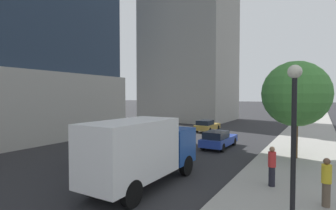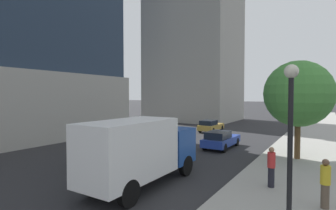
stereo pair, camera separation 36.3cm
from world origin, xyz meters
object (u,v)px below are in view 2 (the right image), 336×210
(car_blue, at_px, (221,139))
(box_truck, at_px, (140,149))
(pedestrian_red_shirt, at_px, (271,167))
(car_white, at_px, (112,151))
(construction_building, at_px, (195,31))
(street_lamp, at_px, (291,118))
(pedestrian_yellow_shirt, at_px, (325,183))
(street_tree, at_px, (298,94))
(car_gold, at_px, (210,126))

(car_blue, bearing_deg, box_truck, -90.00)
(box_truck, relative_size, pedestrian_red_shirt, 3.73)
(box_truck, bearing_deg, car_white, 149.13)
(construction_building, relative_size, street_lamp, 7.02)
(street_lamp, distance_m, box_truck, 6.59)
(pedestrian_yellow_shirt, bearing_deg, car_blue, 129.23)
(street_tree, bearing_deg, pedestrian_yellow_shirt, -77.99)
(construction_building, distance_m, pedestrian_yellow_shirt, 38.81)
(street_tree, relative_size, car_gold, 1.56)
(street_tree, bearing_deg, construction_building, 129.52)
(pedestrian_red_shirt, bearing_deg, car_blue, 124.34)
(street_tree, distance_m, box_truck, 11.08)
(car_gold, xyz_separation_m, pedestrian_yellow_shirt, (11.68, -17.33, 0.37))
(pedestrian_red_shirt, height_order, pedestrian_yellow_shirt, pedestrian_yellow_shirt)
(car_blue, bearing_deg, car_gold, 117.58)
(car_white, bearing_deg, pedestrian_red_shirt, 0.68)
(car_blue, bearing_deg, construction_building, 121.13)
(car_gold, distance_m, pedestrian_yellow_shirt, 20.90)
(street_tree, bearing_deg, car_gold, 136.23)
(street_lamp, height_order, box_truck, street_lamp)
(car_gold, xyz_separation_m, pedestrian_red_shirt, (9.61, -16.05, 0.37))
(construction_building, distance_m, street_lamp, 38.97)
(construction_building, xyz_separation_m, car_blue, (12.71, -21.04, -14.78))
(car_white, distance_m, pedestrian_yellow_shirt, 11.75)
(car_white, bearing_deg, street_lamp, -15.73)
(car_blue, relative_size, car_gold, 1.09)
(car_white, bearing_deg, car_gold, 90.00)
(street_lamp, bearing_deg, car_gold, 119.20)
(car_blue, distance_m, pedestrian_yellow_shirt, 11.54)
(car_white, relative_size, box_truck, 0.62)
(car_white, bearing_deg, construction_building, 106.11)
(car_gold, distance_m, box_truck, 19.32)
(street_lamp, height_order, pedestrian_red_shirt, street_lamp)
(pedestrian_red_shirt, bearing_deg, box_truck, -152.38)
(street_lamp, distance_m, car_white, 11.49)
(pedestrian_yellow_shirt, bearing_deg, street_tree, 102.01)
(street_tree, xyz_separation_m, car_gold, (-10.04, 9.62, -3.64))
(street_tree, height_order, car_white, street_tree)
(construction_building, bearing_deg, box_truck, -67.99)
(pedestrian_red_shirt, bearing_deg, car_gold, 120.92)
(construction_building, bearing_deg, car_blue, -58.87)
(car_gold, bearing_deg, car_blue, -62.42)
(box_truck, bearing_deg, pedestrian_yellow_shirt, 11.28)
(car_gold, relative_size, pedestrian_yellow_shirt, 2.26)
(street_lamp, bearing_deg, pedestrian_yellow_shirt, 62.59)
(construction_building, relative_size, car_gold, 8.75)
(pedestrian_red_shirt, bearing_deg, car_white, -179.32)
(construction_building, distance_m, car_gold, 21.16)
(car_gold, relative_size, box_truck, 0.61)
(street_tree, distance_m, car_blue, 6.83)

